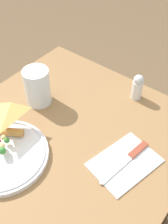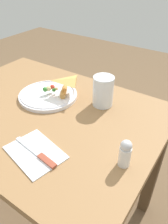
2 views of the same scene
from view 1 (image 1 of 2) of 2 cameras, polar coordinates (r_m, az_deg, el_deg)
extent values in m
cube|color=olive|center=(0.82, -9.56, -10.90)|extent=(0.98, 0.71, 0.03)
cube|color=#4C3823|center=(1.44, -4.03, -1.20)|extent=(0.06, 0.06, 0.70)
cylinder|color=white|center=(0.84, -16.10, -8.47)|extent=(0.26, 0.26, 0.02)
torus|color=white|center=(0.83, -16.23, -8.08)|extent=(0.25, 0.25, 0.01)
pyramid|color=#DBA351|center=(0.83, -16.02, -6.91)|extent=(0.14, 0.13, 0.02)
cylinder|color=#C68942|center=(0.86, -14.89, -3.91)|extent=(0.06, 0.08, 0.02)
sphere|color=#EFDB93|center=(0.82, -16.52, -6.73)|extent=(0.02, 0.02, 0.02)
sphere|color=#EFDB93|center=(0.84, -16.06, -4.99)|extent=(0.02, 0.02, 0.02)
sphere|color=#388433|center=(0.81, -16.30, -7.58)|extent=(0.02, 0.02, 0.02)
sphere|color=#388433|center=(0.83, -15.42, -5.56)|extent=(0.02, 0.02, 0.02)
cylinder|color=white|center=(0.94, -9.45, 5.10)|extent=(0.09, 0.09, 0.13)
cylinder|color=#B27F42|center=(0.95, -9.35, 4.43)|extent=(0.08, 0.08, 0.10)
torus|color=white|center=(0.90, -9.92, 8.12)|extent=(0.09, 0.09, 0.00)
cube|color=silver|center=(0.81, 8.24, -10.14)|extent=(0.21, 0.17, 0.00)
cube|color=#99422D|center=(0.84, 10.94, -7.51)|extent=(0.08, 0.03, 0.01)
cube|color=silver|center=(0.79, 6.53, -11.54)|extent=(0.12, 0.03, 0.00)
ellipsoid|color=silver|center=(0.77, 3.79, -13.91)|extent=(0.02, 0.02, 0.00)
cylinder|color=silver|center=(0.98, 10.70, 4.43)|extent=(0.04, 0.04, 0.07)
sphere|color=silver|center=(0.95, 11.05, 6.44)|extent=(0.03, 0.03, 0.03)
camera|label=2|loc=(0.86, 50.77, 20.95)|focal=35.00mm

